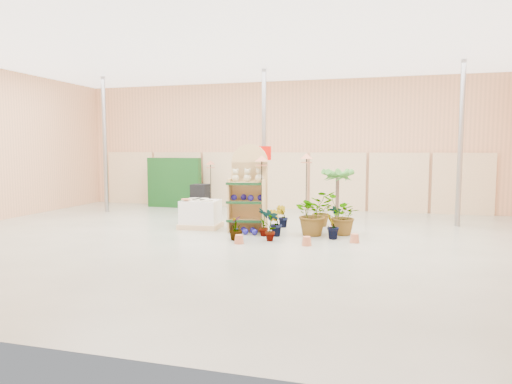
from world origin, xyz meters
TOP-DOWN VIEW (x-y plane):
  - room at (0.00, 0.91)m, footprint 15.20×12.10m
  - display_shelf at (0.16, 1.30)m, footprint 1.02×0.72m
  - teddy_bears at (0.18, 1.19)m, footprint 0.83×0.21m
  - gazing_balls_shelf at (0.16, 1.17)m, footprint 0.83×0.28m
  - gazing_balls_floor at (0.23, 0.87)m, footprint 0.63×0.39m
  - pallet_stack at (-1.22, 1.39)m, footprint 1.11×0.95m
  - charcoal_planters at (-2.12, 3.55)m, footprint 0.50×0.50m
  - trellis_stock at (-3.80, 5.20)m, footprint 2.00×0.30m
  - offer_sign at (0.10, 2.98)m, footprint 0.50×0.08m
  - bird_table_front at (0.56, 1.09)m, footprint 0.34×0.34m
  - bird_table_right at (1.56, 1.90)m, footprint 0.34×0.34m
  - bird_table_back at (-2.16, 4.62)m, footprint 0.34×0.34m
  - palm at (2.25, 3.16)m, footprint 0.70×0.70m
  - potted_plant_0 at (0.72, 0.70)m, footprint 0.44×0.44m
  - potted_plant_1 at (0.97, 0.78)m, footprint 0.37×0.31m
  - potted_plant_2 at (1.86, 1.15)m, footprint 1.31×1.31m
  - potted_plant_4 at (2.33, 1.94)m, footprint 0.40×0.33m
  - potted_plant_5 at (0.88, 2.07)m, footprint 0.36×0.30m
  - potted_plant_6 at (1.90, 2.50)m, footprint 0.92×0.95m
  - potted_plant_7 at (0.20, 0.06)m, footprint 0.33×0.33m
  - potted_plant_8 at (1.01, 0.18)m, footprint 0.44×0.35m
  - potted_plant_9 at (2.37, 0.74)m, footprint 0.35×0.40m
  - potted_plant_10 at (2.54, 1.35)m, footprint 1.14×1.17m

SIDE VIEW (x-z plane):
  - gazing_balls_floor at x=0.23m, z-range 0.00..0.15m
  - potted_plant_7 at x=0.20m, z-range 0.00..0.56m
  - potted_plant_5 at x=0.88m, z-range 0.00..0.60m
  - potted_plant_9 at x=2.37m, z-range 0.00..0.63m
  - potted_plant_1 at x=0.97m, z-range 0.00..0.65m
  - potted_plant_4 at x=2.33m, z-range 0.00..0.66m
  - potted_plant_0 at x=0.72m, z-range 0.00..0.70m
  - potted_plant_8 at x=1.01m, z-range 0.00..0.75m
  - pallet_stack at x=-1.22m, z-range -0.01..0.77m
  - potted_plant_6 at x=1.90m, z-range 0.00..0.80m
  - potted_plant_10 at x=2.54m, z-range 0.00..0.98m
  - charcoal_planters at x=-2.12m, z-range 0.00..1.00m
  - potted_plant_2 at x=1.86m, z-range 0.00..1.10m
  - gazing_balls_shelf at x=0.16m, z-range 0.81..0.96m
  - trellis_stock at x=-3.80m, z-range 0.00..1.80m
  - display_shelf at x=0.16m, z-range -0.10..2.16m
  - palm at x=2.25m, z-range 0.58..2.23m
  - teddy_bears at x=0.18m, z-range 1.25..1.60m
  - offer_sign at x=0.10m, z-range 0.47..2.67m
  - bird_table_back at x=-2.16m, z-range 0.74..2.47m
  - bird_table_front at x=0.56m, z-range 0.84..2.80m
  - bird_table_right at x=1.56m, z-range 0.86..2.87m
  - room at x=0.00m, z-range -0.14..4.56m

